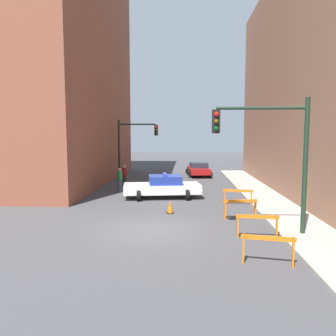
{
  "coord_description": "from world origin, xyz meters",
  "views": [
    {
      "loc": [
        1.39,
        -13.12,
        3.92
      ],
      "look_at": [
        0.27,
        6.51,
        1.92
      ],
      "focal_mm": 35.0,
      "sensor_mm": 36.0,
      "label": 1
    }
  ],
  "objects_px": {
    "traffic_cone": "(170,207)",
    "traffic_light_far": "(132,141)",
    "barrier_mid": "(257,222)",
    "barrier_front": "(268,245)",
    "parked_car_near": "(199,169)",
    "police_car": "(163,186)",
    "barrier_corner": "(238,194)",
    "traffic_light_near": "(275,145)",
    "pedestrian_crossing": "(120,180)",
    "pedestrian_corner": "(125,176)",
    "barrier_back": "(240,206)"
  },
  "relations": [
    {
      "from": "traffic_light_near",
      "to": "traffic_cone",
      "type": "relative_size",
      "value": 7.93
    },
    {
      "from": "traffic_light_far",
      "to": "barrier_mid",
      "type": "relative_size",
      "value": 3.25
    },
    {
      "from": "barrier_corner",
      "to": "pedestrian_crossing",
      "type": "bearing_deg",
      "value": 152.67
    },
    {
      "from": "barrier_corner",
      "to": "traffic_light_far",
      "type": "bearing_deg",
      "value": 128.14
    },
    {
      "from": "police_car",
      "to": "traffic_cone",
      "type": "xyz_separation_m",
      "value": [
        0.66,
        -3.95,
        -0.41
      ]
    },
    {
      "from": "parked_car_near",
      "to": "barrier_mid",
      "type": "relative_size",
      "value": 2.78
    },
    {
      "from": "pedestrian_corner",
      "to": "barrier_back",
      "type": "relative_size",
      "value": 1.04
    },
    {
      "from": "police_car",
      "to": "traffic_cone",
      "type": "distance_m",
      "value": 4.03
    },
    {
      "from": "traffic_cone",
      "to": "traffic_light_far",
      "type": "bearing_deg",
      "value": 108.43
    },
    {
      "from": "pedestrian_crossing",
      "to": "barrier_front",
      "type": "bearing_deg",
      "value": 23.23
    },
    {
      "from": "traffic_light_near",
      "to": "barrier_back",
      "type": "relative_size",
      "value": 3.27
    },
    {
      "from": "traffic_light_near",
      "to": "traffic_light_far",
      "type": "relative_size",
      "value": 1.0
    },
    {
      "from": "parked_car_near",
      "to": "barrier_corner",
      "type": "height_order",
      "value": "parked_car_near"
    },
    {
      "from": "traffic_light_far",
      "to": "pedestrian_corner",
      "type": "relative_size",
      "value": 3.13
    },
    {
      "from": "traffic_light_far",
      "to": "parked_car_near",
      "type": "distance_m",
      "value": 7.25
    },
    {
      "from": "parked_car_near",
      "to": "traffic_light_near",
      "type": "bearing_deg",
      "value": -88.25
    },
    {
      "from": "pedestrian_crossing",
      "to": "traffic_cone",
      "type": "bearing_deg",
      "value": 25.96
    },
    {
      "from": "barrier_mid",
      "to": "parked_car_near",
      "type": "bearing_deg",
      "value": 94.73
    },
    {
      "from": "traffic_light_near",
      "to": "police_car",
      "type": "relative_size",
      "value": 1.06
    },
    {
      "from": "traffic_cone",
      "to": "barrier_mid",
      "type": "bearing_deg",
      "value": -47.2
    },
    {
      "from": "traffic_light_near",
      "to": "police_car",
      "type": "xyz_separation_m",
      "value": [
        -4.81,
        7.37,
        -2.81
      ]
    },
    {
      "from": "barrier_corner",
      "to": "barrier_front",
      "type": "bearing_deg",
      "value": -92.75
    },
    {
      "from": "barrier_back",
      "to": "pedestrian_corner",
      "type": "bearing_deg",
      "value": 129.09
    },
    {
      "from": "traffic_light_near",
      "to": "pedestrian_corner",
      "type": "height_order",
      "value": "traffic_light_near"
    },
    {
      "from": "traffic_light_near",
      "to": "pedestrian_corner",
      "type": "xyz_separation_m",
      "value": [
        -7.97,
        11.37,
        -2.67
      ]
    },
    {
      "from": "barrier_corner",
      "to": "pedestrian_corner",
      "type": "bearing_deg",
      "value": 141.65
    },
    {
      "from": "pedestrian_corner",
      "to": "barrier_corner",
      "type": "distance_m",
      "value": 9.55
    },
    {
      "from": "police_car",
      "to": "traffic_light_far",
      "type": "bearing_deg",
      "value": 14.27
    },
    {
      "from": "parked_car_near",
      "to": "barrier_corner",
      "type": "bearing_deg",
      "value": -87.48
    },
    {
      "from": "barrier_back",
      "to": "barrier_corner",
      "type": "bearing_deg",
      "value": 83.32
    },
    {
      "from": "pedestrian_crossing",
      "to": "barrier_mid",
      "type": "xyz_separation_m",
      "value": [
        7.24,
        -9.64,
        -0.24
      ]
    },
    {
      "from": "traffic_light_far",
      "to": "police_car",
      "type": "xyz_separation_m",
      "value": [
        3.22,
        -7.7,
        -2.67
      ]
    },
    {
      "from": "barrier_front",
      "to": "traffic_cone",
      "type": "xyz_separation_m",
      "value": [
        -3.27,
        6.37,
        -0.3
      ]
    },
    {
      "from": "police_car",
      "to": "barrier_corner",
      "type": "bearing_deg",
      "value": -122.37
    },
    {
      "from": "barrier_corner",
      "to": "traffic_cone",
      "type": "distance_m",
      "value": 4.21
    },
    {
      "from": "barrier_mid",
      "to": "traffic_cone",
      "type": "distance_m",
      "value": 5.16
    },
    {
      "from": "barrier_front",
      "to": "barrier_mid",
      "type": "distance_m",
      "value": 2.61
    },
    {
      "from": "traffic_light_far",
      "to": "police_car",
      "type": "relative_size",
      "value": 1.06
    },
    {
      "from": "pedestrian_crossing",
      "to": "barrier_back",
      "type": "height_order",
      "value": "pedestrian_crossing"
    },
    {
      "from": "parked_car_near",
      "to": "barrier_front",
      "type": "xyz_separation_m",
      "value": [
        1.33,
        -21.38,
        -0.06
      ]
    },
    {
      "from": "traffic_light_near",
      "to": "barrier_mid",
      "type": "relative_size",
      "value": 3.25
    },
    {
      "from": "pedestrian_crossing",
      "to": "parked_car_near",
      "type": "bearing_deg",
      "value": 141.53
    },
    {
      "from": "police_car",
      "to": "traffic_cone",
      "type": "height_order",
      "value": "police_car"
    },
    {
      "from": "pedestrian_corner",
      "to": "traffic_light_far",
      "type": "bearing_deg",
      "value": -156.71
    },
    {
      "from": "police_car",
      "to": "barrier_mid",
      "type": "relative_size",
      "value": 3.08
    },
    {
      "from": "pedestrian_crossing",
      "to": "pedestrian_corner",
      "type": "relative_size",
      "value": 1.0
    },
    {
      "from": "barrier_front",
      "to": "parked_car_near",
      "type": "bearing_deg",
      "value": 93.55
    },
    {
      "from": "traffic_light_near",
      "to": "traffic_light_far",
      "type": "distance_m",
      "value": 17.07
    },
    {
      "from": "traffic_light_near",
      "to": "barrier_front",
      "type": "xyz_separation_m",
      "value": [
        -0.88,
        -2.96,
        -2.91
      ]
    },
    {
      "from": "barrier_mid",
      "to": "barrier_corner",
      "type": "distance_m",
      "value": 5.81
    }
  ]
}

